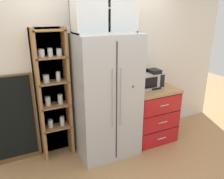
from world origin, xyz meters
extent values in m
plane|color=tan|center=(0.00, 0.00, 0.00)|extent=(10.62, 10.62, 0.00)
cube|color=silver|center=(0.00, 0.40, 1.27)|extent=(4.93, 0.10, 2.55)
cube|color=#B7BABF|center=(0.00, 0.01, 0.91)|extent=(0.89, 0.69, 1.81)
cube|color=black|center=(0.00, -0.34, 0.91)|extent=(0.01, 0.01, 1.67)
cylinder|color=#B7BABF|center=(-0.06, -0.35, 1.00)|extent=(0.02, 0.02, 0.82)
cylinder|color=#B7BABF|center=(0.06, -0.35, 1.00)|extent=(0.02, 0.02, 0.82)
cube|color=#A8161C|center=(0.25, -0.34, 1.12)|extent=(0.02, 0.01, 0.02)
cube|color=brown|center=(-0.70, 0.37, 0.95)|extent=(0.48, 0.04, 1.89)
cube|color=#9E7042|center=(-0.91, 0.23, 0.95)|extent=(0.04, 0.24, 1.89)
cube|color=#9E7042|center=(-0.50, 0.23, 0.95)|extent=(0.04, 0.24, 1.89)
cube|color=#9E7042|center=(-0.70, 0.23, 0.46)|extent=(0.42, 0.24, 0.02)
cylinder|color=silver|center=(-0.79, 0.24, 0.52)|extent=(0.07, 0.07, 0.11)
cylinder|color=#CCB78C|center=(-0.79, 0.24, 0.51)|extent=(0.06, 0.06, 0.08)
cylinder|color=#B2B2B7|center=(-0.79, 0.24, 0.59)|extent=(0.07, 0.07, 0.01)
cylinder|color=silver|center=(-0.62, 0.22, 0.54)|extent=(0.06, 0.06, 0.14)
cylinder|color=#E0C67F|center=(-0.62, 0.22, 0.52)|extent=(0.06, 0.06, 0.09)
cylinder|color=#B2B2B7|center=(-0.62, 0.22, 0.61)|extent=(0.06, 0.06, 0.01)
cube|color=#9E7042|center=(-0.70, 0.23, 0.81)|extent=(0.42, 0.24, 0.02)
cylinder|color=silver|center=(-0.79, 0.25, 0.88)|extent=(0.08, 0.08, 0.12)
cylinder|color=beige|center=(-0.79, 0.25, 0.86)|extent=(0.07, 0.07, 0.08)
cylinder|color=#B2B2B7|center=(-0.79, 0.25, 0.95)|extent=(0.07, 0.07, 0.01)
cylinder|color=silver|center=(-0.62, 0.24, 0.88)|extent=(0.07, 0.07, 0.13)
cylinder|color=#2D2D2D|center=(-0.62, 0.24, 0.86)|extent=(0.06, 0.06, 0.09)
cylinder|color=#B2B2B7|center=(-0.62, 0.24, 0.96)|extent=(0.07, 0.07, 0.01)
cube|color=#9E7042|center=(-0.70, 0.23, 1.16)|extent=(0.42, 0.24, 0.02)
cylinder|color=silver|center=(-0.79, 0.23, 1.21)|extent=(0.08, 0.08, 0.10)
cylinder|color=#382316|center=(-0.79, 0.23, 1.20)|extent=(0.07, 0.07, 0.07)
cylinder|color=#B2B2B7|center=(-0.79, 0.23, 1.27)|extent=(0.08, 0.08, 0.01)
cylinder|color=silver|center=(-0.63, 0.22, 1.23)|extent=(0.06, 0.06, 0.13)
cylinder|color=brown|center=(-0.63, 0.22, 1.21)|extent=(0.05, 0.05, 0.09)
cylinder|color=#B2B2B7|center=(-0.63, 0.22, 1.30)|extent=(0.06, 0.06, 0.01)
cube|color=#9E7042|center=(-0.70, 0.23, 1.51)|extent=(0.42, 0.24, 0.02)
cylinder|color=silver|center=(-0.82, 0.22, 1.56)|extent=(0.08, 0.08, 0.10)
cylinder|color=#B77A38|center=(-0.82, 0.22, 1.55)|extent=(0.07, 0.07, 0.07)
cylinder|color=#B2B2B7|center=(-0.82, 0.22, 1.62)|extent=(0.08, 0.08, 0.01)
cylinder|color=silver|center=(-0.71, 0.21, 1.57)|extent=(0.07, 0.07, 0.11)
cylinder|color=white|center=(-0.71, 0.21, 1.55)|extent=(0.06, 0.06, 0.07)
cylinder|color=#B2B2B7|center=(-0.71, 0.21, 1.63)|extent=(0.06, 0.06, 0.01)
cylinder|color=silver|center=(-0.59, 0.21, 1.56)|extent=(0.07, 0.07, 0.09)
cylinder|color=white|center=(-0.59, 0.21, 1.55)|extent=(0.06, 0.06, 0.06)
cylinder|color=#B2B2B7|center=(-0.59, 0.21, 1.61)|extent=(0.07, 0.07, 0.01)
cube|color=#9E7042|center=(-0.70, 0.23, 1.85)|extent=(0.42, 0.24, 0.02)
cube|color=red|center=(0.84, 0.03, 0.44)|extent=(0.71, 0.64, 0.87)
cube|color=tan|center=(0.84, 0.03, 0.89)|extent=(0.74, 0.67, 0.04)
cube|color=black|center=(0.84, -0.30, 0.28)|extent=(0.69, 0.00, 0.01)
cube|color=silver|center=(0.84, -0.31, 0.15)|extent=(0.16, 0.01, 0.01)
cube|color=black|center=(0.84, -0.30, 0.57)|extent=(0.69, 0.00, 0.01)
cube|color=silver|center=(0.84, -0.31, 0.44)|extent=(0.16, 0.01, 0.01)
cube|color=black|center=(0.84, -0.30, 0.86)|extent=(0.69, 0.00, 0.01)
cube|color=silver|center=(0.84, -0.31, 0.73)|extent=(0.16, 0.01, 0.01)
cube|color=#B7BABF|center=(0.77, 0.08, 1.04)|extent=(0.44, 0.32, 0.26)
cube|color=black|center=(0.71, -0.09, 1.04)|extent=(0.26, 0.01, 0.17)
cube|color=black|center=(0.94, -0.09, 1.04)|extent=(0.08, 0.01, 0.20)
cube|color=black|center=(0.84, 0.01, 0.93)|extent=(0.17, 0.20, 0.03)
cube|color=black|center=(0.84, 0.08, 1.06)|extent=(0.17, 0.06, 0.30)
cube|color=black|center=(0.84, 0.01, 1.19)|extent=(0.17, 0.20, 0.06)
cylinder|color=black|center=(0.84, 0.00, 1.00)|extent=(0.11, 0.11, 0.12)
cylinder|color=silver|center=(1.07, 0.07, 0.95)|extent=(0.08, 0.08, 0.08)
torus|color=silver|center=(1.12, 0.07, 0.96)|extent=(0.05, 0.01, 0.05)
cylinder|color=navy|center=(0.84, 0.06, 1.02)|extent=(0.06, 0.06, 0.21)
cone|color=navy|center=(0.84, 0.06, 1.12)|extent=(0.06, 0.06, 0.04)
cylinder|color=navy|center=(0.84, 0.06, 1.15)|extent=(0.02, 0.02, 0.07)
cylinder|color=black|center=(0.84, 0.06, 1.19)|extent=(0.02, 0.02, 0.01)
cube|color=silver|center=(0.00, 0.18, 2.12)|extent=(0.85, 0.02, 0.62)
cube|color=silver|center=(0.00, 0.03, 1.82)|extent=(0.85, 0.32, 0.02)
cube|color=silver|center=(-0.42, 0.03, 2.12)|extent=(0.02, 0.32, 0.62)
cube|color=silver|center=(0.42, 0.03, 2.12)|extent=(0.02, 0.32, 0.62)
cube|color=silver|center=(0.00, 0.03, 2.12)|extent=(0.82, 0.30, 0.02)
cube|color=silver|center=(-0.21, -0.13, 2.12)|extent=(0.39, 0.01, 0.58)
cube|color=silver|center=(0.21, -0.13, 2.12)|extent=(0.39, 0.01, 0.58)
cylinder|color=silver|center=(-0.30, 0.03, 1.84)|extent=(0.05, 0.05, 0.00)
cylinder|color=silver|center=(-0.30, 0.03, 1.87)|extent=(0.01, 0.01, 0.07)
cone|color=silver|center=(-0.30, 0.03, 1.93)|extent=(0.06, 0.06, 0.05)
cylinder|color=silver|center=(0.00, 0.03, 1.84)|extent=(0.05, 0.05, 0.00)
cylinder|color=silver|center=(0.00, 0.03, 1.87)|extent=(0.01, 0.01, 0.07)
cone|color=silver|center=(0.00, 0.03, 1.93)|extent=(0.06, 0.06, 0.05)
cylinder|color=silver|center=(0.30, 0.03, 1.84)|extent=(0.05, 0.05, 0.00)
cylinder|color=silver|center=(0.30, 0.03, 1.87)|extent=(0.01, 0.01, 0.07)
cone|color=silver|center=(0.30, 0.03, 1.93)|extent=(0.06, 0.06, 0.05)
cylinder|color=white|center=(-0.26, 0.03, 2.17)|extent=(0.06, 0.06, 0.07)
cylinder|color=white|center=(-0.09, 0.03, 2.17)|extent=(0.06, 0.06, 0.07)
cylinder|color=white|center=(0.09, 0.03, 2.17)|extent=(0.06, 0.06, 0.07)
cylinder|color=white|center=(0.26, 0.03, 2.17)|extent=(0.06, 0.06, 0.07)
cube|color=brown|center=(-1.27, 0.33, 0.65)|extent=(0.60, 0.04, 1.30)
cube|color=black|center=(-1.27, 0.31, 0.68)|extent=(0.54, 0.01, 1.20)
camera|label=1|loc=(-1.26, -2.80, 2.09)|focal=36.03mm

